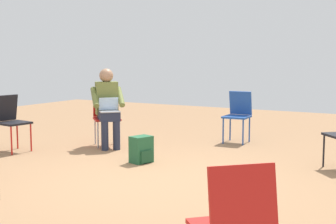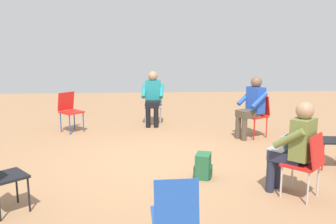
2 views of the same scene
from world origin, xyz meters
name	(u,v)px [view 1 (image 1 of 2)]	position (x,y,z in m)	size (l,w,h in m)	color
ground_plane	(152,181)	(0.00, 0.00, 0.00)	(15.49, 15.49, 0.00)	#99704C
chair_east	(11,119)	(2.75, -0.42, 0.50)	(0.48, 0.45, 0.85)	black
chair_southeast	(106,115)	(1.80, -1.53, 0.50)	(0.58, 0.58, 0.85)	red
chair_northwest	(234,223)	(-1.84, 2.12, 0.50)	(0.58, 0.58, 0.85)	red
chair_south	(238,113)	(0.05, -2.83, 0.50)	(0.42, 0.45, 0.85)	#1E4799
person_with_laptop	(108,104)	(1.68, -1.41, 0.69)	(0.64, 0.64, 1.24)	#23283D
backpack_near_laptop_user	(141,151)	(0.62, -0.74, 0.16)	(0.30, 0.33, 0.36)	#235B38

